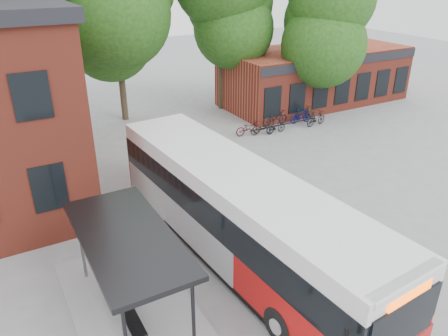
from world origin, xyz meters
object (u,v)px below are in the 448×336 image
bicycle_4 (275,118)px  bicycle_7 (316,118)px  bicycle_1 (276,126)px  bus_shelter (131,275)px  bicycle_5 (301,116)px  bicycle_0 (249,128)px  city_bus (238,216)px  bicycle_2 (263,128)px  bicycle_6 (301,113)px

bicycle_4 → bicycle_7: size_ratio=1.14×
bicycle_1 → bicycle_4: (0.87, 1.32, 0.05)m
bus_shelter → bicycle_4: size_ratio=3.65×
bicycle_4 → bicycle_5: (1.73, -0.53, -0.02)m
bicycle_0 → bicycle_4: bearing=-70.8°
bicycle_7 → city_bus: bearing=120.9°
bus_shelter → bicycle_7: size_ratio=4.15×
bicycle_7 → bus_shelter: bearing=115.1°
bicycle_2 → bicycle_4: bicycle_4 is taller
bicycle_2 → bicycle_7: 4.00m
bicycle_7 → bicycle_2: bearing=76.5°
bicycle_6 → bicycle_1: bearing=123.4°
bicycle_5 → bicycle_7: size_ratio=0.96×
bicycle_6 → bicycle_7: (0.14, -1.40, 0.01)m
bicycle_4 → bicycle_7: (2.27, -1.44, 0.00)m
bicycle_6 → bicycle_4: bearing=99.2°
city_bus → bicycle_2: city_bus is taller
bicycle_5 → bicycle_7: (0.54, -0.91, 0.02)m
bicycle_6 → bicycle_7: 1.41m
bicycle_4 → bicycle_6: bicycle_4 is taller
city_bus → bicycle_5: city_bus is taller
bicycle_0 → bicycle_2: 0.87m
bus_shelter → bicycle_5: (15.50, 11.46, -0.96)m
bus_shelter → bicycle_2: size_ratio=4.39×
bus_shelter → bicycle_1: size_ratio=4.66×
bus_shelter → bicycle_0: bearing=45.0°
bicycle_2 → bicycle_7: bearing=-84.6°
bus_shelter → bicycle_0: size_ratio=3.95×
bicycle_0 → bicycle_6: bearing=-78.4°
bus_shelter → city_bus: 4.35m
bicycle_1 → bicycle_0: bearing=65.4°
bus_shelter → bicycle_4: (13.77, 11.99, -0.95)m
bicycle_0 → city_bus: bearing=149.1°
bus_shelter → bicycle_2: 16.30m
bicycle_6 → bicycle_7: size_ratio=1.11×
city_bus → bicycle_6: (11.65, 11.01, -1.22)m
city_bus → bicycle_2: bearing=48.1°
bicycle_2 → bicycle_4: size_ratio=0.83×
city_bus → bicycle_6: city_bus is taller
bicycle_5 → bicycle_2: bearing=104.4°
bicycle_1 → bicycle_5: size_ratio=0.93×
city_bus → bicycle_7: bearing=35.3°
bus_shelter → bicycle_6: (15.89, 11.95, -0.96)m
bicycle_5 → bicycle_6: bearing=-33.9°
bus_shelter → bicycle_1: bearing=39.6°
city_bus → bus_shelter: bearing=-171.5°
bus_shelter → city_bus: city_bus is taller
city_bus → bicycle_0: size_ratio=7.60×
bus_shelter → bicycle_4: bearing=41.0°
city_bus → bicycle_5: bearing=39.2°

